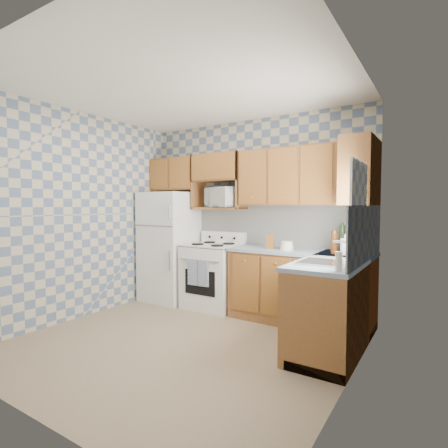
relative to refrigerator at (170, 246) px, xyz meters
The scene contains 30 objects.
floor 1.97m from the refrigerator, 44.43° to the right, with size 3.40×3.40×0.00m, color #866B52.
back_wall 1.42m from the refrigerator, 15.35° to the left, with size 3.40×0.02×2.70m, color slate.
right_wall 3.27m from the refrigerator, 22.79° to the right, with size 0.02×3.20×2.70m, color slate.
backsplash_back 1.75m from the refrigerator, 11.47° to the left, with size 2.60×0.01×0.56m, color silver.
backsplash_right 3.02m from the refrigerator, ahead, with size 0.01×1.60×0.56m, color silver.
refrigerator is the anchor object (origin of this frame).
stove_body 0.89m from the refrigerator, ahead, with size 0.76×0.65×0.90m, color white.
cooktop 0.81m from the refrigerator, ahead, with size 0.76×0.65×0.03m, color silver.
backguard 0.87m from the refrigerator, 20.44° to the left, with size 0.76×0.08×0.17m, color white.
dish_towel_left 0.82m from the refrigerator, 24.51° to the right, with size 0.17×0.03×0.35m, color navy.
dish_towel_right 0.98m from the refrigerator, 20.03° to the right, with size 0.17×0.03×0.35m, color navy.
base_cabinets_back 2.14m from the refrigerator, ahead, with size 1.75×0.60×0.88m, color brown.
base_cabinets_right 2.74m from the refrigerator, ahead, with size 0.60×1.60×0.88m, color brown.
countertop_back 2.10m from the refrigerator, ahead, with size 1.77×0.63×0.04m, color gray.
countertop_right 2.71m from the refrigerator, ahead, with size 0.63×1.60×0.04m, color gray.
upper_cabinets_back 2.34m from the refrigerator, ahead, with size 1.75×0.33×0.74m, color brown.
upper_cabinets_fridge 1.15m from the refrigerator, 94.64° to the left, with size 0.82×0.33×0.50m, color brown.
upper_cabinets_right 2.99m from the refrigerator, ahead, with size 0.33×0.70×0.74m, color brown.
microwave_shelf 1.02m from the refrigerator, 12.94° to the left, with size 0.80×0.33×0.03m, color brown.
microwave 1.18m from the refrigerator, 11.13° to the left, with size 0.53×0.36×0.29m, color white.
sink 2.79m from the refrigerator, 16.65° to the right, with size 0.48×0.40×0.03m, color #B7B7BC.
window 3.13m from the refrigerator, 15.12° to the right, with size 0.02×0.66×0.86m, color silver.
bottle_0 2.63m from the refrigerator, ahead, with size 0.07×0.07×0.33m, color black.
bottle_1 2.73m from the refrigerator, ahead, with size 0.07×0.07×0.31m, color black.
bottle_2 2.78m from the refrigerator, ahead, with size 0.07×0.07×0.28m, color #4C230B.
bottle_3 2.56m from the refrigerator, ahead, with size 0.07×0.07×0.26m, color #4C230B.
knife_block 1.73m from the refrigerator, ahead, with size 0.09×0.09×0.19m, color brown.
electric_kettle 2.70m from the refrigerator, ahead, with size 0.15×0.15×0.19m, color white.
food_containers 1.95m from the refrigerator, ahead, with size 0.16×0.16×0.11m, color beige, non-canonical shape.
soap_bottle 3.11m from the refrigerator, 21.80° to the right, with size 0.06×0.06×0.17m, color beige.
Camera 1 is at (2.35, -2.87, 1.47)m, focal length 28.00 mm.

